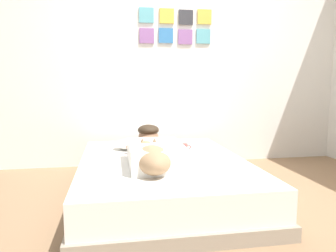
{
  "coord_description": "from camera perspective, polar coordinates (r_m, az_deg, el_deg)",
  "views": [
    {
      "loc": [
        -0.77,
        -2.4,
        0.98
      ],
      "look_at": [
        -0.25,
        0.6,
        0.58
      ],
      "focal_mm": 34.21,
      "sensor_mm": 36.0,
      "label": 1
    }
  ],
  "objects": [
    {
      "name": "bed",
      "position": [
        2.85,
        -0.97,
        -9.21
      ],
      "size": [
        1.44,
        1.98,
        0.33
      ],
      "color": "gray",
      "rests_on": "ground"
    },
    {
      "name": "coffee_cup",
      "position": [
        3.13,
        2.74,
        -3.78
      ],
      "size": [
        0.12,
        0.09,
        0.07
      ],
      "color": "#D84C47",
      "rests_on": "bed"
    },
    {
      "name": "dog",
      "position": [
        2.39,
        -2.88,
        -5.74
      ],
      "size": [
        0.26,
        0.57,
        0.21
      ],
      "color": "#9E7A56",
      "rests_on": "bed"
    },
    {
      "name": "pillow",
      "position": [
        3.23,
        -5.04,
        -3.14
      ],
      "size": [
        0.52,
        0.32,
        0.11
      ],
      "primitive_type": "ellipsoid",
      "color": "white",
      "rests_on": "bed"
    },
    {
      "name": "cell_phone",
      "position": [
        2.53,
        -5.48,
        -7.34
      ],
      "size": [
        0.07,
        0.14,
        0.01
      ],
      "primitive_type": "cube",
      "color": "black",
      "rests_on": "bed"
    },
    {
      "name": "back_wall",
      "position": [
        4.01,
        1.21,
        11.34
      ],
      "size": [
        4.24,
        0.12,
        2.5
      ],
      "color": "silver",
      "rests_on": "ground"
    },
    {
      "name": "person_lying",
      "position": [
        2.69,
        -2.64,
        -4.2
      ],
      "size": [
        0.43,
        0.92,
        0.27
      ],
      "color": "white",
      "rests_on": "bed"
    },
    {
      "name": "ground_plane",
      "position": [
        2.7,
        7.54,
        -13.92
      ],
      "size": [
        12.48,
        12.48,
        0.0
      ],
      "primitive_type": "plane",
      "color": "#8C6B4C"
    }
  ]
}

